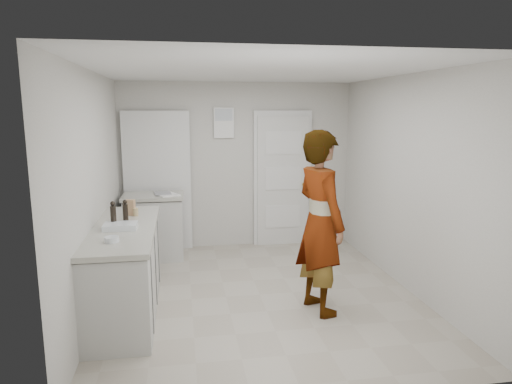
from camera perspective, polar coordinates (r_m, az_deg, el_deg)
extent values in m
plane|color=#A19787|center=(5.38, 0.46, -12.69)|extent=(4.00, 4.00, 0.00)
plane|color=#B7B5AD|center=(6.98, -2.36, 3.31)|extent=(3.50, 0.00, 3.50)
plane|color=#B7B5AD|center=(3.12, 6.86, -5.66)|extent=(3.50, 0.00, 3.50)
plane|color=#B7B5AD|center=(5.03, -19.57, -0.05)|extent=(0.00, 4.00, 4.00)
plane|color=#B7B5AD|center=(5.59, 18.43, 1.02)|extent=(0.00, 4.00, 4.00)
plane|color=silver|center=(4.96, 0.50, 14.91)|extent=(4.00, 4.00, 0.00)
cube|color=silver|center=(7.07, 3.37, 1.34)|extent=(0.80, 0.05, 2.00)
cube|color=silver|center=(7.09, 3.32, 1.62)|extent=(0.90, 0.04, 2.10)
sphere|color=tan|center=(7.11, 6.05, 0.94)|extent=(0.07, 0.07, 0.07)
cube|color=white|center=(6.88, -4.04, 8.62)|extent=(0.30, 0.02, 0.45)
cube|color=black|center=(6.94, -12.20, 1.12)|extent=(0.90, 0.05, 2.04)
cube|color=silver|center=(6.91, -12.21, 1.16)|extent=(0.98, 0.02, 2.10)
cube|color=beige|center=(5.00, -15.96, -9.64)|extent=(0.60, 1.90, 0.86)
cube|color=black|center=(5.15, -15.73, -13.73)|extent=(0.56, 1.86, 0.08)
cube|color=beige|center=(4.86, -16.23, -4.42)|extent=(0.64, 1.96, 0.05)
cube|color=beige|center=(6.65, -12.59, -4.49)|extent=(0.80, 0.55, 0.86)
cube|color=black|center=(6.76, -12.46, -7.69)|extent=(0.75, 0.54, 0.08)
cube|color=beige|center=(6.55, -12.76, -0.51)|extent=(0.84, 0.61, 0.05)
imported|color=silver|center=(4.75, 8.04, -3.81)|extent=(0.63, 0.79, 1.90)
cube|color=#9B704D|center=(5.31, -15.45, -1.88)|extent=(0.12, 0.09, 0.18)
cylinder|color=tan|center=(5.28, -14.82, -2.43)|extent=(0.06, 0.06, 0.09)
cylinder|color=black|center=(5.09, -16.00, -2.44)|extent=(0.06, 0.06, 0.18)
sphere|color=black|center=(5.07, -16.07, -1.19)|extent=(0.05, 0.05, 0.05)
cylinder|color=black|center=(4.85, -17.40, -2.92)|extent=(0.06, 0.06, 0.22)
sphere|color=black|center=(4.82, -17.48, -1.38)|extent=(0.05, 0.05, 0.05)
cube|color=silver|center=(4.76, -16.59, -4.11)|extent=(0.33, 0.24, 0.06)
cube|color=white|center=(4.76, -16.58, -4.19)|extent=(0.29, 0.20, 0.04)
cylinder|color=silver|center=(4.32, -17.59, -5.67)|extent=(0.13, 0.13, 0.05)
sphere|color=white|center=(4.31, -17.87, -5.71)|extent=(0.04, 0.04, 0.04)
sphere|color=white|center=(4.33, -17.31, -5.63)|extent=(0.04, 0.04, 0.04)
cube|color=white|center=(6.48, -11.07, -0.29)|extent=(0.39, 0.42, 0.01)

